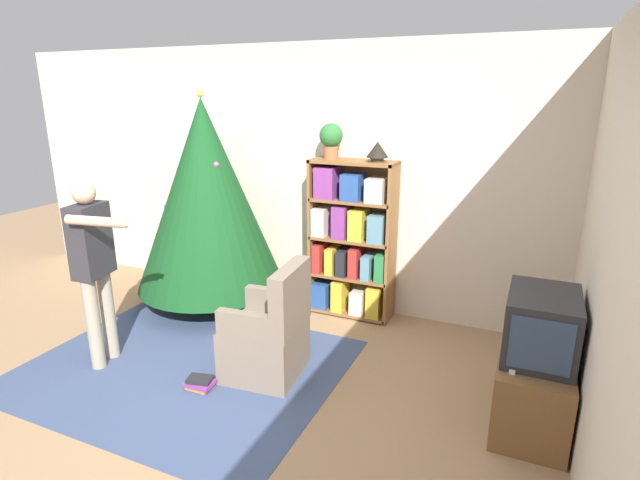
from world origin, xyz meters
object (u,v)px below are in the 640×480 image
(christmas_tree, at_px, (207,196))
(standing_person, at_px, (94,260))
(television, at_px, (541,326))
(potted_plant, at_px, (331,138))
(table_lamp, at_px, (378,150))
(armchair, at_px, (269,337))
(bookshelf, at_px, (351,241))

(christmas_tree, xyz_separation_m, standing_person, (-0.10, -1.34, -0.27))
(television, xyz_separation_m, potted_plant, (-1.94, 1.14, 1.01))
(table_lamp, bearing_deg, armchair, -107.42)
(christmas_tree, height_order, table_lamp, christmas_tree)
(table_lamp, bearing_deg, television, -37.55)
(standing_person, distance_m, table_lamp, 2.54)
(bookshelf, distance_m, potted_plant, 0.99)
(television, xyz_separation_m, armchair, (-1.89, -0.18, -0.40))
(bookshelf, bearing_deg, christmas_tree, -166.08)
(bookshelf, height_order, television, bookshelf)
(television, distance_m, potted_plant, 2.46)
(standing_person, bearing_deg, television, 89.97)
(christmas_tree, relative_size, armchair, 2.35)
(television, bearing_deg, potted_plant, 149.57)
(bookshelf, xyz_separation_m, potted_plant, (-0.22, 0.01, 0.97))
(table_lamp, bearing_deg, potted_plant, 180.00)
(standing_person, bearing_deg, bookshelf, 128.50)
(bookshelf, distance_m, standing_person, 2.26)
(bookshelf, xyz_separation_m, table_lamp, (0.24, 0.01, 0.88))
(bookshelf, distance_m, armchair, 1.39)
(standing_person, xyz_separation_m, potted_plant, (1.28, 1.70, 0.84))
(armchair, xyz_separation_m, standing_person, (-1.32, -0.38, 0.56))
(bookshelf, bearing_deg, table_lamp, 2.52)
(christmas_tree, relative_size, table_lamp, 10.81)
(bookshelf, bearing_deg, television, -33.27)
(television, height_order, standing_person, standing_person)
(television, bearing_deg, table_lamp, 142.45)
(christmas_tree, distance_m, table_lamp, 1.74)
(bookshelf, height_order, armchair, bookshelf)
(bookshelf, distance_m, christmas_tree, 1.49)
(potted_plant, bearing_deg, standing_person, -126.97)
(potted_plant, xyz_separation_m, table_lamp, (0.46, 0.00, -0.09))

